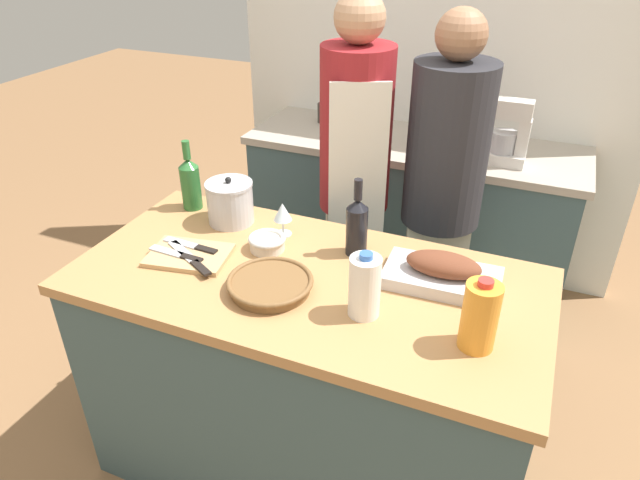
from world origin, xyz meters
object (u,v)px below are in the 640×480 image
condiment_bottle_tall (421,132)px  person_cook_guest (442,194)px  condiment_bottle_short (323,113)px  wine_bottle_dark (357,225)px  knife_bread (178,254)px  knife_chef (191,259)px  juice_jug (480,316)px  wine_bottle_green (190,182)px  roasting_pan (442,273)px  knife_paring (192,246)px  person_cook_aproned (354,177)px  wine_glass_left (283,213)px  cutting_board (189,255)px  mixing_bowl (267,242)px  stand_mixer (510,138)px  wicker_basket (270,284)px  milk_jug (365,286)px  stock_pot (230,202)px

condiment_bottle_tall → person_cook_guest: person_cook_guest is taller
condiment_bottle_short → wine_bottle_dark: bearing=-62.9°
knife_bread → knife_chef: bearing=-6.4°
wine_bottle_dark → condiment_bottle_short: wine_bottle_dark is taller
juice_jug → knife_chef: size_ratio=0.90×
wine_bottle_green → wine_bottle_dark: same height
condiment_bottle_short → wine_bottle_green: bearing=-93.0°
wine_bottle_green → condiment_bottle_tall: size_ratio=1.79×
wine_bottle_green → roasting_pan: bearing=-7.8°
knife_paring → person_cook_aproned: bearing=64.5°
wine_glass_left → cutting_board: bearing=-130.2°
mixing_bowl → stand_mixer: (0.69, 1.20, 0.08)m
wicker_basket → milk_jug: milk_jug is taller
knife_bread → person_cook_aproned: size_ratio=0.13×
stock_pot → knife_bread: bearing=-95.3°
wine_bottle_dark → knife_paring: bearing=-158.5°
wicker_basket → knife_chef: (-0.32, 0.03, -0.00)m
knife_chef → person_cook_aproned: (0.31, 0.81, 0.03)m
mixing_bowl → wine_glass_left: 0.14m
person_cook_guest → cutting_board: bearing=-144.7°
wicker_basket → knife_chef: wicker_basket is taller
knife_paring → wine_bottle_green: bearing=123.4°
person_cook_aproned → person_cook_guest: person_cook_aproned is taller
wicker_basket → mixing_bowl: mixing_bowl is taller
knife_chef → mixing_bowl: bearing=43.6°
knife_chef → person_cook_guest: 1.11m
stand_mixer → person_cook_guest: person_cook_guest is taller
wicker_basket → wine_bottle_green: wine_bottle_green is taller
wicker_basket → roasting_pan: bearing=26.5°
roasting_pan → knife_chef: roasting_pan is taller
stand_mixer → wicker_basket: bearing=-111.5°
wine_bottle_green → knife_paring: size_ratio=1.30×
stock_pot → juice_jug: 1.07m
knife_chef → stand_mixer: 1.65m
stand_mixer → condiment_bottle_short: bearing=168.7°
cutting_board → person_cook_aproned: 0.85m
cutting_board → knife_paring: bearing=108.7°
knife_chef → condiment_bottle_tall: 1.53m
roasting_pan → person_cook_guest: 0.67m
wine_bottle_dark → cutting_board: bearing=-154.1°
milk_jug → person_cook_aproned: size_ratio=0.12×
wine_bottle_dark → wine_glass_left: wine_bottle_dark is taller
cutting_board → juice_jug: (1.01, -0.08, 0.10)m
roasting_pan → condiment_bottle_tall: bearing=107.3°
condiment_bottle_short → knife_bread: bearing=-85.9°
stand_mixer → person_cook_guest: size_ratio=0.19×
stock_pot → condiment_bottle_tall: 1.24m
mixing_bowl → knife_chef: size_ratio=0.54×
knife_paring → person_cook_aproned: size_ratio=0.13×
roasting_pan → condiment_bottle_short: bearing=125.8°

